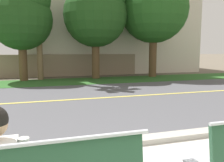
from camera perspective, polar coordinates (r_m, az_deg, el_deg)
The scene contains 10 objects.
ground_plane at distance 9.66m, azimuth -9.50°, elevation -2.65°, with size 140.00×140.00×0.00m, color #665B4C.
curb_edge at distance 4.30m, azimuth 0.63°, elevation -14.88°, with size 44.00×0.30×0.11m, color #ADA89E.
street_asphalt at distance 8.20m, azimuth -8.14°, elevation -4.42°, with size 52.00×8.00×0.01m, color #515156.
road_centre_line at distance 8.20m, azimuth -8.14°, elevation -4.38°, with size 48.00×0.14×0.01m, color #E0CC4C.
far_verge_grass at distance 12.81m, azimuth -11.36°, elevation -0.16°, with size 48.00×2.80×0.02m, color #2D6026.
shade_tree_far_left at distance 13.85m, azimuth -20.71°, elevation 14.81°, with size 3.32×3.32×5.48m.
shade_tree_left at distance 14.14m, azimuth -3.51°, elevation 16.66°, with size 3.67×3.67×6.06m.
shade_tree_centre at distance 15.36m, azimuth 10.69°, elevation 17.93°, with size 4.19×4.19×6.92m.
garden_wall at distance 15.45m, azimuth -17.68°, elevation 3.50°, with size 13.00×0.36×1.40m, color gray.
house_across_street at distance 19.45m, azimuth -0.59°, elevation 12.13°, with size 13.50×6.91×6.41m.
Camera 1 is at (-1.20, -1.44, 1.69)m, focal length 37.92 mm.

